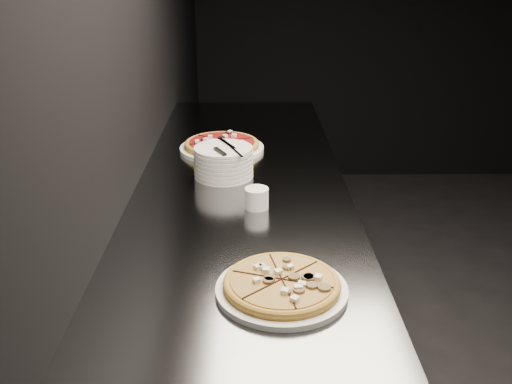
{
  "coord_description": "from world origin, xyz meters",
  "views": [
    {
      "loc": [
        -2.1,
        -1.85,
        1.68
      ],
      "look_at": [
        -2.08,
        -0.13,
        0.95
      ],
      "focal_mm": 40.0,
      "sensor_mm": 36.0,
      "label": 1
    }
  ],
  "objects_px": {
    "counter": "(243,298)",
    "pizza_tomato": "(222,145)",
    "pizza_mushroom": "(282,285)",
    "plate_stack": "(224,162)",
    "ramekin": "(257,198)",
    "cutlery": "(225,148)"
  },
  "relations": [
    {
      "from": "counter",
      "to": "pizza_tomato",
      "type": "height_order",
      "value": "pizza_tomato"
    },
    {
      "from": "pizza_mushroom",
      "to": "plate_stack",
      "type": "height_order",
      "value": "plate_stack"
    },
    {
      "from": "pizza_tomato",
      "to": "ramekin",
      "type": "xyz_separation_m",
      "value": [
        0.14,
        -0.58,
        0.01
      ]
    },
    {
      "from": "counter",
      "to": "pizza_tomato",
      "type": "xyz_separation_m",
      "value": [
        -0.09,
        0.4,
        0.48
      ]
    },
    {
      "from": "counter",
      "to": "pizza_tomato",
      "type": "relative_size",
      "value": 6.19
    },
    {
      "from": "cutlery",
      "to": "ramekin",
      "type": "relative_size",
      "value": 2.92
    },
    {
      "from": "pizza_mushroom",
      "to": "pizza_tomato",
      "type": "xyz_separation_m",
      "value": [
        -0.19,
        1.07,
        0.0
      ]
    },
    {
      "from": "counter",
      "to": "pizza_tomato",
      "type": "bearing_deg",
      "value": 102.24
    },
    {
      "from": "cutlery",
      "to": "ramekin",
      "type": "distance_m",
      "value": 0.3
    },
    {
      "from": "pizza_mushroom",
      "to": "plate_stack",
      "type": "bearing_deg",
      "value": 102.46
    },
    {
      "from": "plate_stack",
      "to": "ramekin",
      "type": "xyz_separation_m",
      "value": [
        0.12,
        -0.28,
        -0.02
      ]
    },
    {
      "from": "plate_stack",
      "to": "pizza_tomato",
      "type": "bearing_deg",
      "value": 93.9
    },
    {
      "from": "pizza_mushroom",
      "to": "cutlery",
      "type": "height_order",
      "value": "cutlery"
    },
    {
      "from": "pizza_tomato",
      "to": "cutlery",
      "type": "height_order",
      "value": "cutlery"
    },
    {
      "from": "pizza_tomato",
      "to": "cutlery",
      "type": "relative_size",
      "value": 1.76
    },
    {
      "from": "pizza_tomato",
      "to": "counter",
      "type": "bearing_deg",
      "value": -77.76
    },
    {
      "from": "pizza_mushroom",
      "to": "counter",
      "type": "bearing_deg",
      "value": 98.91
    },
    {
      "from": "plate_stack",
      "to": "ramekin",
      "type": "height_order",
      "value": "plate_stack"
    },
    {
      "from": "counter",
      "to": "ramekin",
      "type": "bearing_deg",
      "value": -74.17
    },
    {
      "from": "pizza_tomato",
      "to": "ramekin",
      "type": "distance_m",
      "value": 0.59
    },
    {
      "from": "pizza_tomato",
      "to": "cutlery",
      "type": "distance_m",
      "value": 0.33
    },
    {
      "from": "ramekin",
      "to": "pizza_tomato",
      "type": "bearing_deg",
      "value": 103.38
    }
  ]
}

